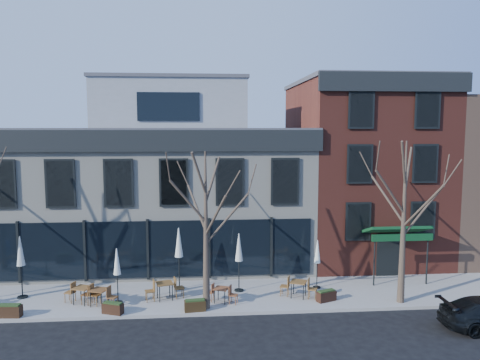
{
  "coord_description": "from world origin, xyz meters",
  "views": [
    {
      "loc": [
        2.85,
        -24.18,
        8.19
      ],
      "look_at": [
        4.99,
        2.0,
        5.27
      ],
      "focal_mm": 35.0,
      "sensor_mm": 36.0,
      "label": 1
    }
  ],
  "objects": [
    {
      "name": "ground",
      "position": [
        0.0,
        0.0,
        0.0
      ],
      "size": [
        120.0,
        120.0,
        0.0
      ],
      "primitive_type": "plane",
      "color": "black",
      "rests_on": "ground"
    },
    {
      "name": "cafe_set_2",
      "position": [
        -1.85,
        -3.21,
        0.63
      ],
      "size": [
        1.82,
        1.02,
        0.94
      ],
      "color": "brown",
      "rests_on": "sidewalk_front"
    },
    {
      "name": "cafe_set_1",
      "position": [
        -2.68,
        -2.87,
        0.63
      ],
      "size": [
        1.83,
        1.04,
        0.94
      ],
      "color": "brown",
      "rests_on": "sidewalk_front"
    },
    {
      "name": "umbrella_2",
      "position": [
        1.67,
        -1.23,
        2.35
      ],
      "size": [
        0.5,
        0.5,
        3.12
      ],
      "color": "black",
      "rests_on": "sidewalk_front"
    },
    {
      "name": "umbrella_1",
      "position": [
        -1.07,
        -2.94,
        1.97
      ],
      "size": [
        0.41,
        0.41,
        2.58
      ],
      "color": "black",
      "rests_on": "sidewalk_front"
    },
    {
      "name": "planter_3",
      "position": [
        8.59,
        -3.5,
        0.41
      ],
      "size": [
        1.0,
        0.7,
        0.52
      ],
      "color": "black",
      "rests_on": "sidewalk_front"
    },
    {
      "name": "cafe_set_3",
      "position": [
        1.05,
        -2.65,
        0.65
      ],
      "size": [
        1.91,
        0.96,
        0.98
      ],
      "color": "brown",
      "rests_on": "sidewalk_front"
    },
    {
      "name": "planter_2",
      "position": [
        2.49,
        -4.2,
        0.41
      ],
      "size": [
        0.97,
        0.48,
        0.52
      ],
      "color": "#302210",
      "rests_on": "sidewalk_front"
    },
    {
      "name": "planter_0",
      "position": [
        -5.41,
        -4.2,
        0.42
      ],
      "size": [
        1.02,
        0.47,
        0.55
      ],
      "color": "black",
      "rests_on": "sidewalk_front"
    },
    {
      "name": "sidewalk_front",
      "position": [
        3.25,
        -2.15,
        0.07
      ],
      "size": [
        33.5,
        4.7,
        0.15
      ],
      "primitive_type": "cube",
      "color": "gray",
      "rests_on": "ground"
    },
    {
      "name": "tree_mid",
      "position": [
        3.01,
        -3.9,
        3.79
      ],
      "size": [
        3.5,
        3.55,
        7.04
      ],
      "color": "#382B21",
      "rests_on": "sidewalk_front"
    },
    {
      "name": "umbrella_3",
      "position": [
        4.63,
        -1.8,
        2.2
      ],
      "size": [
        0.47,
        0.47,
        2.91
      ],
      "color": "black",
      "rests_on": "sidewalk_front"
    },
    {
      "name": "red_brick_building",
      "position": [
        13.0,
        4.98,
        5.64
      ],
      "size": [
        8.2,
        11.78,
        11.18
      ],
      "color": "maroon",
      "rests_on": "ground"
    },
    {
      "name": "cafe_set_4",
      "position": [
        3.7,
        -3.25,
        0.58
      ],
      "size": [
        1.61,
        0.96,
        0.83
      ],
      "color": "brown",
      "rests_on": "sidewalk_front"
    },
    {
      "name": "umbrella_4",
      "position": [
        8.6,
        -1.67,
        1.89
      ],
      "size": [
        0.39,
        0.39,
        2.47
      ],
      "color": "black",
      "rests_on": "sidewalk_front"
    },
    {
      "name": "corner_building",
      "position": [
        0.07,
        5.07,
        4.72
      ],
      "size": [
        18.39,
        10.39,
        11.1
      ],
      "color": "beige",
      "rests_on": "ground"
    },
    {
      "name": "cafe_set_5",
      "position": [
        7.4,
        -2.88,
        0.64
      ],
      "size": [
        1.83,
        1.11,
        0.95
      ],
      "color": "brown",
      "rests_on": "sidewalk_front"
    },
    {
      "name": "tree_right",
      "position": [
        12.01,
        -3.9,
        4.02
      ],
      "size": [
        3.72,
        3.77,
        7.48
      ],
      "color": "#382B21",
      "rests_on": "sidewalk_front"
    },
    {
      "name": "umbrella_0",
      "position": [
        -5.73,
        -1.88,
        2.26
      ],
      "size": [
        0.48,
        0.48,
        2.99
      ],
      "color": "black",
      "rests_on": "sidewalk_front"
    },
    {
      "name": "planter_1",
      "position": [
        -1.08,
        -4.2,
        0.4
      ],
      "size": [
        0.97,
        0.66,
        0.51
      ],
      "color": "black",
      "rests_on": "sidewalk_front"
    }
  ]
}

